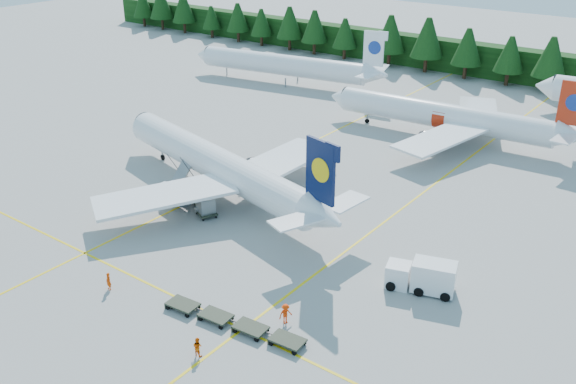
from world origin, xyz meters
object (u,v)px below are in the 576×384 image
Objects in this scene: airstairs at (175,188)px; service_truck at (421,276)px; airliner_red at (438,115)px; airliner_navy at (212,162)px.

service_truck is (31.39, -1.01, 0.62)m from airstairs.
service_truck is (15.84, -37.40, -1.75)m from airliner_red.
airliner_red reaches higher than service_truck.
airliner_navy reaches higher than service_truck.
airliner_navy is at bearing -115.81° from airliner_red.
airliner_navy reaches higher than airliner_red.
airstairs is 0.95× the size of service_truck.
airliner_red is 5.77× the size of service_truck.
airliner_red is at bearing 81.74° from airliner_navy.
airliner_navy is at bearing 47.32° from airstairs.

